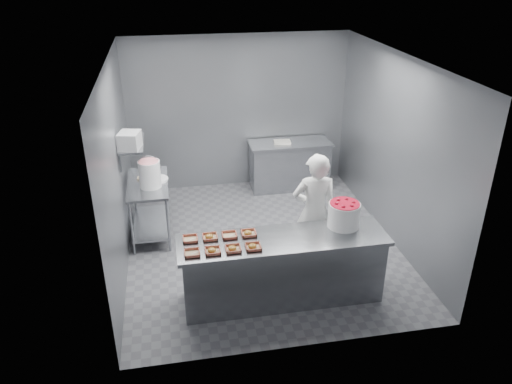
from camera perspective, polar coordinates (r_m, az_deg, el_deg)
floor at (r=7.72m, az=0.65°, el=-5.88°), size 4.50×4.50×0.00m
ceiling at (r=6.68m, az=0.77°, el=14.96°), size 4.50×4.50×0.00m
wall_back at (r=9.18m, az=-2.04°, el=9.01°), size 4.00×0.04×2.80m
wall_left at (r=7.01m, az=-15.58°, el=2.51°), size 0.04×4.50×2.80m
wall_right at (r=7.70m, az=15.52°, el=4.66°), size 0.04×4.50×2.80m
service_counter at (r=6.37m, az=3.03°, el=-8.72°), size 2.60×0.70×0.90m
prep_table at (r=7.86m, az=-12.08°, el=-0.96°), size 0.60×1.20×0.90m
back_counter at (r=9.35m, az=3.85°, el=3.11°), size 1.50×0.60×0.90m
wall_shelf at (r=7.49m, az=-14.06°, el=5.47°), size 0.35×0.90×0.03m
tray_0 at (r=5.85m, az=-7.32°, el=-6.92°), size 0.19×0.18×0.04m
tray_1 at (r=5.86m, az=-5.00°, el=-6.69°), size 0.19×0.18×0.06m
tray_2 at (r=5.88m, az=-2.66°, el=-6.48°), size 0.19×0.18×0.06m
tray_3 at (r=5.92m, az=-0.34°, el=-6.26°), size 0.19×0.18×0.06m
tray_4 at (r=6.12m, az=-7.52°, el=-5.33°), size 0.19×0.18×0.04m
tray_5 at (r=6.13m, az=-5.31°, el=-5.12°), size 0.19×0.18×0.06m
tray_6 at (r=6.15m, az=-3.05°, el=-4.95°), size 0.19×0.18×0.04m
tray_7 at (r=6.18m, az=-0.86°, el=-4.72°), size 0.19×0.18×0.06m
worker at (r=6.89m, az=6.67°, el=-2.20°), size 0.65×0.45×1.69m
strawberry_tub at (r=6.39m, az=10.02°, el=-2.49°), size 0.40×0.40×0.33m
glaze_bucket at (r=7.50m, az=-12.06°, el=2.09°), size 0.34×0.32×0.49m
bucket_lid at (r=7.77m, az=-11.27°, el=1.43°), size 0.34×0.34×0.03m
rag at (r=7.87m, az=-12.93°, el=1.55°), size 0.14×0.13×0.02m
appliance at (r=7.19m, az=-14.25°, el=5.73°), size 0.34×0.37×0.24m
paper_stack at (r=9.14m, az=3.02°, el=5.73°), size 0.33×0.26×0.04m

